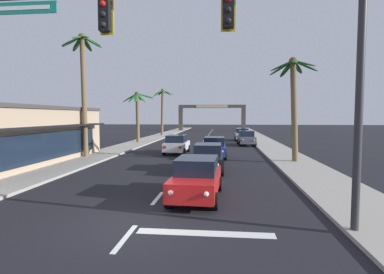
# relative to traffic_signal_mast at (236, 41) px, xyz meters

# --- Properties ---
(ground_plane) EXTENTS (220.00, 220.00, 0.00)m
(ground_plane) POSITION_rel_traffic_signal_mast_xyz_m (-3.03, 0.23, -5.53)
(ground_plane) COLOR black
(sidewalk_right) EXTENTS (3.20, 110.00, 0.14)m
(sidewalk_right) POSITION_rel_traffic_signal_mast_xyz_m (4.77, 20.23, -5.46)
(sidewalk_right) COLOR #9E998E
(sidewalk_right) RESTS_ON ground
(sidewalk_left) EXTENTS (3.20, 110.00, 0.14)m
(sidewalk_left) POSITION_rel_traffic_signal_mast_xyz_m (-10.83, 20.23, -5.46)
(sidewalk_left) COLOR #9E998E
(sidewalk_left) RESTS_ON ground
(lane_markings) EXTENTS (4.28, 86.08, 0.01)m
(lane_markings) POSITION_rel_traffic_signal_mast_xyz_m (-2.58, 19.16, -5.53)
(lane_markings) COLOR silver
(lane_markings) RESTS_ON ground
(traffic_signal_mast) EXTENTS (11.08, 0.41, 7.60)m
(traffic_signal_mast) POSITION_rel_traffic_signal_mast_xyz_m (0.00, 0.00, 0.00)
(traffic_signal_mast) COLOR #2D2D33
(traffic_signal_mast) RESTS_ON ground
(sedan_lead_at_stop_bar) EXTENTS (2.09, 4.50, 1.68)m
(sedan_lead_at_stop_bar) POSITION_rel_traffic_signal_mast_xyz_m (-1.42, 3.39, -4.68)
(sedan_lead_at_stop_bar) COLOR red
(sedan_lead_at_stop_bar) RESTS_ON ground
(sedan_third_in_queue) EXTENTS (1.95, 4.45, 1.68)m
(sedan_third_in_queue) POSITION_rel_traffic_signal_mast_xyz_m (-1.28, 9.63, -4.68)
(sedan_third_in_queue) COLOR black
(sedan_third_in_queue) RESTS_ON ground
(sedan_fifth_in_queue) EXTENTS (2.00, 4.47, 1.68)m
(sedan_fifth_in_queue) POSITION_rel_traffic_signal_mast_xyz_m (-1.09, 15.86, -4.68)
(sedan_fifth_in_queue) COLOR navy
(sedan_fifth_in_queue) RESTS_ON ground
(sedan_oncoming_far) EXTENTS (2.05, 4.49, 1.68)m
(sedan_oncoming_far) POSITION_rel_traffic_signal_mast_xyz_m (-4.53, 18.25, -4.68)
(sedan_oncoming_far) COLOR silver
(sedan_oncoming_far) RESTS_ON ground
(sedan_parked_nearest_kerb) EXTENTS (2.05, 4.49, 1.68)m
(sedan_parked_nearest_kerb) POSITION_rel_traffic_signal_mast_xyz_m (2.26, 26.81, -4.68)
(sedan_parked_nearest_kerb) COLOR #4C515B
(sedan_parked_nearest_kerb) RESTS_ON ground
(sedan_parked_mid_kerb) EXTENTS (1.96, 4.46, 1.68)m
(sedan_parked_mid_kerb) POSITION_rel_traffic_signal_mast_xyz_m (2.15, 33.38, -4.68)
(sedan_parked_mid_kerb) COLOR silver
(sedan_parked_mid_kerb) RESTS_ON ground
(palm_left_second) EXTENTS (3.22, 3.33, 9.89)m
(palm_left_second) POSITION_rel_traffic_signal_mast_xyz_m (-11.47, 14.61, 1.10)
(palm_left_second) COLOR brown
(palm_left_second) RESTS_ON ground
(palm_left_third) EXTENTS (3.87, 3.79, 6.38)m
(palm_left_third) POSITION_rel_traffic_signal_mast_xyz_m (-11.00, 28.26, -1.03)
(palm_left_third) COLOR brown
(palm_left_third) RESTS_ON ground
(palm_left_farthest) EXTENTS (3.70, 3.51, 7.93)m
(palm_left_farthest) POSITION_rel_traffic_signal_mast_xyz_m (-10.59, 41.86, -0.36)
(palm_left_farthest) COLOR brown
(palm_left_farthest) RESTS_ON ground
(palm_right_second) EXTENTS (3.49, 3.47, 7.54)m
(palm_right_second) POSITION_rel_traffic_signal_mast_xyz_m (4.59, 13.58, -0.47)
(palm_right_second) COLOR brown
(palm_right_second) RESTS_ON ground
(storefront_strip_left) EXTENTS (7.99, 16.18, 4.09)m
(storefront_strip_left) POSITION_rel_traffic_signal_mast_xyz_m (-15.23, 10.30, -3.48)
(storefront_strip_left) COLOR tan
(storefront_strip_left) RESTS_ON ground
(town_gateway_arch) EXTENTS (14.86, 0.90, 5.84)m
(town_gateway_arch) POSITION_rel_traffic_signal_mast_xyz_m (-3.03, 59.65, -1.68)
(town_gateway_arch) COLOR #423D38
(town_gateway_arch) RESTS_ON ground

